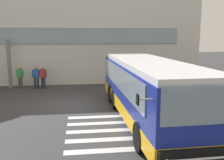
{
  "coord_description": "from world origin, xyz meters",
  "views": [
    {
      "loc": [
        0.4,
        -13.83,
        3.75
      ],
      "look_at": [
        2.04,
        -0.93,
        1.5
      ],
      "focal_mm": 40.48,
      "sensor_mm": 36.0,
      "label": 1
    }
  ],
  "objects_px": {
    "bus_main_foreground": "(147,91)",
    "passenger_at_curb_edge": "(43,75)",
    "passenger_near_column": "(20,76)",
    "passenger_by_doorway": "(36,76)",
    "safety_bollard_yellow": "(126,83)",
    "entry_support_column": "(9,64)"
  },
  "relations": [
    {
      "from": "passenger_by_doorway",
      "to": "passenger_at_curb_edge",
      "type": "distance_m",
      "value": 0.52
    },
    {
      "from": "passenger_near_column",
      "to": "passenger_at_curb_edge",
      "type": "distance_m",
      "value": 1.71
    },
    {
      "from": "passenger_near_column",
      "to": "passenger_by_doorway",
      "type": "height_order",
      "value": "same"
    },
    {
      "from": "entry_support_column",
      "to": "passenger_near_column",
      "type": "xyz_separation_m",
      "value": [
        0.8,
        -0.44,
        -0.85
      ]
    },
    {
      "from": "passenger_near_column",
      "to": "passenger_by_doorway",
      "type": "relative_size",
      "value": 1.0
    },
    {
      "from": "bus_main_foreground",
      "to": "passenger_by_doorway",
      "type": "distance_m",
      "value": 9.89
    },
    {
      "from": "bus_main_foreground",
      "to": "passenger_at_curb_edge",
      "type": "relative_size",
      "value": 6.36
    },
    {
      "from": "passenger_near_column",
      "to": "passenger_by_doorway",
      "type": "xyz_separation_m",
      "value": [
        1.18,
        -0.2,
        0.0
      ]
    },
    {
      "from": "entry_support_column",
      "to": "passenger_at_curb_edge",
      "type": "distance_m",
      "value": 2.72
    },
    {
      "from": "bus_main_foreground",
      "to": "safety_bollard_yellow",
      "type": "height_order",
      "value": "bus_main_foreground"
    },
    {
      "from": "passenger_near_column",
      "to": "safety_bollard_yellow",
      "type": "xyz_separation_m",
      "value": [
        7.59,
        -1.36,
        -0.48
      ]
    },
    {
      "from": "passenger_near_column",
      "to": "entry_support_column",
      "type": "bearing_deg",
      "value": 151.01
    },
    {
      "from": "passenger_by_doorway",
      "to": "safety_bollard_yellow",
      "type": "height_order",
      "value": "passenger_by_doorway"
    },
    {
      "from": "passenger_at_curb_edge",
      "to": "safety_bollard_yellow",
      "type": "bearing_deg",
      "value": -10.45
    },
    {
      "from": "safety_bollard_yellow",
      "to": "passenger_near_column",
      "type": "bearing_deg",
      "value": 169.87
    },
    {
      "from": "passenger_near_column",
      "to": "passenger_at_curb_edge",
      "type": "xyz_separation_m",
      "value": [
        1.69,
        -0.27,
        0.03
      ]
    },
    {
      "from": "passenger_near_column",
      "to": "passenger_at_curb_edge",
      "type": "relative_size",
      "value": 1.0
    },
    {
      "from": "passenger_at_curb_edge",
      "to": "safety_bollard_yellow",
      "type": "distance_m",
      "value": 6.02
    },
    {
      "from": "passenger_at_curb_edge",
      "to": "safety_bollard_yellow",
      "type": "relative_size",
      "value": 1.86
    },
    {
      "from": "passenger_near_column",
      "to": "safety_bollard_yellow",
      "type": "distance_m",
      "value": 7.73
    },
    {
      "from": "passenger_at_curb_edge",
      "to": "bus_main_foreground",
      "type": "bearing_deg",
      "value": -53.44
    },
    {
      "from": "bus_main_foreground",
      "to": "entry_support_column",
      "type": "bearing_deg",
      "value": 134.33
    }
  ]
}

